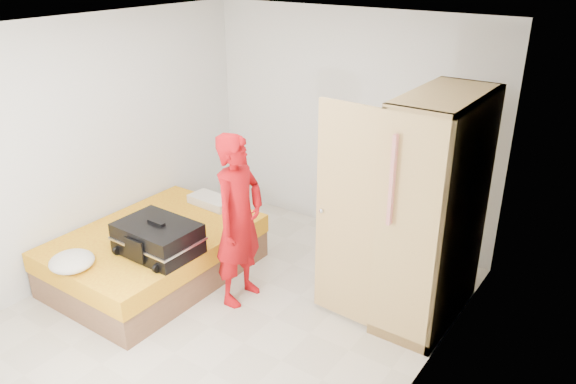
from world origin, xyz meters
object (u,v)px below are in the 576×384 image
Objects in this scene: suitcase at (158,238)px; round_cushion at (72,261)px; bed at (156,254)px; person at (239,220)px; wardrobe at (427,217)px.

round_cushion is (-0.41, -0.66, -0.07)m from suitcase.
bed is 1.20× the size of person.
bed is 5.06× the size of round_cushion.
bed is at bearing 85.57° from round_cushion.
wardrobe reaches higher than suitcase.
bed is 2.63× the size of suitcase.
person is (-1.52, -0.75, -0.16)m from wardrobe.
wardrobe is 2.73× the size of suitcase.
person is 1.54m from round_cushion.
suitcase is at bearing 121.11° from person.
person is (0.98, 0.20, 0.59)m from bed.
wardrobe reaches higher than bed.
bed is 2.78m from wardrobe.
wardrobe is 5.26× the size of round_cushion.
round_cushion is at bearing -121.44° from suitcase.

